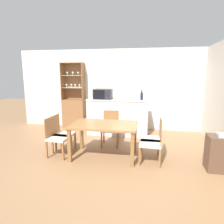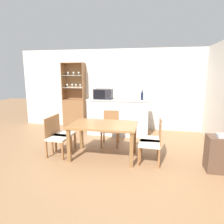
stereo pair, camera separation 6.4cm
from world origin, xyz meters
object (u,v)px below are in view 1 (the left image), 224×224
object	(u,v)px
microwave	(103,94)
display_cabinet	(74,109)
telephone	(224,135)
dining_table	(104,128)
wine_bottle	(142,96)
dining_chair_side_left_near	(57,137)
dining_chair_side_left_far	(62,134)
side_cabinet	(222,153)
dining_chair_side_right_near	(153,143)
dining_chair_side_right_far	(153,139)
dining_chair_head_far	(111,128)

from	to	relation	value
microwave	display_cabinet	bearing A→B (deg)	154.34
display_cabinet	telephone	xyz separation A→B (m)	(3.78, -2.49, 0.06)
dining_table	wine_bottle	bearing A→B (deg)	66.04
dining_chair_side_left_near	dining_chair_side_left_far	size ratio (longest dim) A/B	1.00
dining_table	display_cabinet	bearing A→B (deg)	124.42
side_cabinet	telephone	size ratio (longest dim) A/B	3.02
dining_chair_side_right_near	side_cabinet	xyz separation A→B (m)	(1.26, -0.10, -0.09)
dining_chair_side_right_near	microwave	xyz separation A→B (m)	(-1.43, 1.81, 0.77)
dining_chair_side_right_far	telephone	distance (m)	1.34
dining_chair_head_far	dining_chair_side_left_near	bearing A→B (deg)	37.06
microwave	dining_chair_side_right_far	bearing A→B (deg)	-47.12
dining_table	side_cabinet	bearing A→B (deg)	-5.76
dining_chair_side_left_far	microwave	xyz separation A→B (m)	(0.63, 1.54, 0.77)
display_cabinet	side_cabinet	size ratio (longest dim) A/B	3.18
dining_chair_side_right_far	dining_chair_side_left_far	distance (m)	2.06
dining_chair_side_right_near	dining_table	bearing A→B (deg)	86.50
dining_chair_head_far	dining_chair_side_right_near	bearing A→B (deg)	134.71
dining_chair_side_left_far	dining_chair_side_right_far	bearing A→B (deg)	92.45
dining_chair_side_left_near	side_cabinet	bearing A→B (deg)	92.44
dining_chair_side_left_near	dining_chair_side_left_far	xyz separation A→B (m)	(-0.00, 0.26, 0.00)
dining_chair_side_left_near	wine_bottle	world-z (taller)	wine_bottle
dining_chair_side_left_near	wine_bottle	size ratio (longest dim) A/B	2.97
display_cabinet	dining_table	world-z (taller)	display_cabinet
dining_chair_side_right_near	dining_chair_side_left_far	bearing A→B (deg)	86.54
dining_table	dining_chair_side_left_near	xyz separation A→B (m)	(-1.03, -0.13, -0.21)
dining_chair_side_left_far	microwave	world-z (taller)	microwave
side_cabinet	telephone	bearing A→B (deg)	-111.62
microwave	side_cabinet	size ratio (longest dim) A/B	0.77
display_cabinet	dining_chair_side_left_near	xyz separation A→B (m)	(0.48, -2.34, -0.21)
display_cabinet	dining_chair_side_left_near	size ratio (longest dim) A/B	2.48
dining_chair_side_left_far	dining_table	bearing A→B (deg)	85.06
microwave	telephone	bearing A→B (deg)	-36.15
dining_chair_side_left_near	dining_chair_head_far	bearing A→B (deg)	135.37
dining_table	dining_chair_side_left_far	world-z (taller)	dining_chair_side_left_far
display_cabinet	dining_chair_side_left_near	bearing A→B (deg)	-78.32
dining_chair_side_left_near	wine_bottle	bearing A→B (deg)	139.38
microwave	wine_bottle	world-z (taller)	microwave
display_cabinet	microwave	size ratio (longest dim) A/B	4.12
dining_chair_side_right_near	dining_chair_side_left_near	xyz separation A→B (m)	(-2.06, 0.01, 0.00)
dining_table	dining_chair_side_left_near	world-z (taller)	dining_chair_side_left_near
dining_chair_side_left_far	dining_chair_head_far	bearing A→B (deg)	124.21
display_cabinet	telephone	world-z (taller)	display_cabinet
wine_bottle	side_cabinet	world-z (taller)	wine_bottle
dining_chair_side_right_near	dining_chair_side_right_far	xyz separation A→B (m)	(0.00, 0.27, 0.00)
dining_chair_side_right_far	dining_chair_side_left_far	xyz separation A→B (m)	(-2.06, 0.00, 0.00)
display_cabinet	side_cabinet	world-z (taller)	display_cabinet
display_cabinet	dining_chair_side_left_far	distance (m)	2.14
side_cabinet	dining_chair_side_left_far	bearing A→B (deg)	173.73
dining_table	dining_chair_head_far	world-z (taller)	dining_chair_head_far
dining_chair_head_far	microwave	size ratio (longest dim) A/B	1.66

